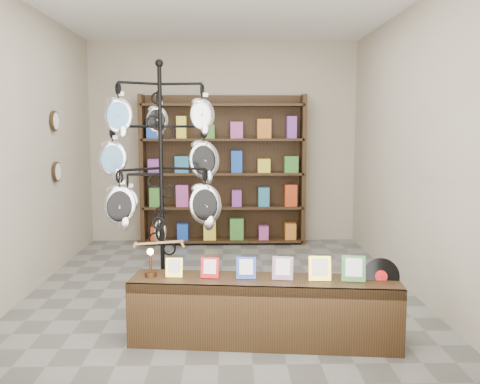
# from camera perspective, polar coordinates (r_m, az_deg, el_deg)

# --- Properties ---
(ground) EXTENTS (5.00, 5.00, 0.00)m
(ground) POSITION_cam_1_polar(r_m,az_deg,el_deg) (5.85, -1.98, -10.23)
(ground) COLOR slate
(ground) RESTS_ON ground
(room_envelope) EXTENTS (5.00, 5.00, 5.00)m
(room_envelope) POSITION_cam_1_polar(r_m,az_deg,el_deg) (5.60, -2.06, 8.19)
(room_envelope) COLOR #ABA18A
(room_envelope) RESTS_ON ground
(display_tree) EXTENTS (1.20, 1.15, 2.33)m
(display_tree) POSITION_cam_1_polar(r_m,az_deg,el_deg) (4.96, -8.42, 2.48)
(display_tree) COLOR black
(display_tree) RESTS_ON ground
(front_shelf) EXTENTS (2.17, 0.67, 0.75)m
(front_shelf) POSITION_cam_1_polar(r_m,az_deg,el_deg) (4.39, 2.60, -12.50)
(front_shelf) COLOR black
(front_shelf) RESTS_ON ground
(back_shelving) EXTENTS (2.42, 0.36, 2.20)m
(back_shelving) POSITION_cam_1_polar(r_m,az_deg,el_deg) (7.92, -1.82, 1.85)
(back_shelving) COLOR black
(back_shelving) RESTS_ON ground
(wall_clocks) EXTENTS (0.03, 0.24, 0.84)m
(wall_clocks) POSITION_cam_1_polar(r_m,az_deg,el_deg) (6.72, -19.06, 4.61)
(wall_clocks) COLOR black
(wall_clocks) RESTS_ON ground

